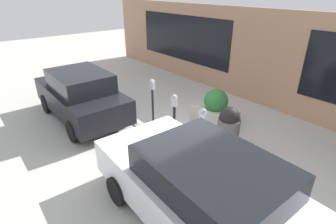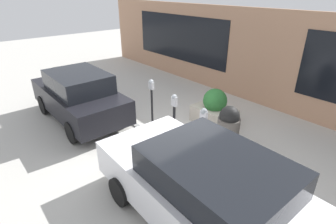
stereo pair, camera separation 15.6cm
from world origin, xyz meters
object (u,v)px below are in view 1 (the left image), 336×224
Objects in this scene: parking_meter_second at (174,111)px; trash_bin at (228,128)px; parked_car_front at (204,190)px; parking_meter_nearest at (203,120)px; planter_box at (215,110)px; parked_car_middle at (81,95)px; parking_meter_middle at (152,94)px.

parking_meter_second is 1.52m from trash_bin.
parked_car_front reaches higher than trash_bin.
parking_meter_nearest is 1.95m from planter_box.
planter_box is 4.09m from parked_car_front.
parking_meter_nearest is 1.12× the size of trash_bin.
parked_car_front reaches higher than parking_meter_second.
planter_box is 1.39m from trash_bin.
parked_car_middle is 3.34× the size of trash_bin.
trash_bin is at bearing -58.33° from parked_car_front.
parking_meter_second is at bearing 87.27° from planter_box.
trash_bin is (-0.18, -0.82, -0.44)m from parking_meter_nearest.
parking_meter_middle is 1.19× the size of planter_box.
parking_meter_middle is 0.33× the size of parked_car_front.
parked_car_middle reaches higher than parked_car_front.
planter_box is (0.97, -1.60, -0.56)m from parking_meter_nearest.
parked_car_front is at bearing 157.01° from parking_meter_middle.
parked_car_middle is (2.98, 3.13, 0.37)m from planter_box.
parking_meter_middle reaches higher than parked_car_front.
parked_car_middle reaches higher than parking_meter_second.
parking_meter_nearest reaches higher than planter_box.
parking_meter_nearest is 0.95m from trash_bin.
parked_car_front is at bearing 179.76° from parked_car_middle.
planter_box is at bearing -92.73° from parking_meter_second.
parked_car_front is (-2.55, 3.18, 0.32)m from planter_box.
parked_car_front reaches higher than planter_box.
parking_meter_middle reaches higher than parking_meter_second.
planter_box is at bearing -49.98° from parked_car_front.
planter_box is at bearing -34.40° from trash_bin.
parking_meter_second is at bearing 178.96° from parking_meter_middle.
parking_meter_middle is 2.46m from trash_bin.
parking_meter_nearest is at bearing 121.08° from planter_box.
parked_car_front is 2.78m from trash_bin.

